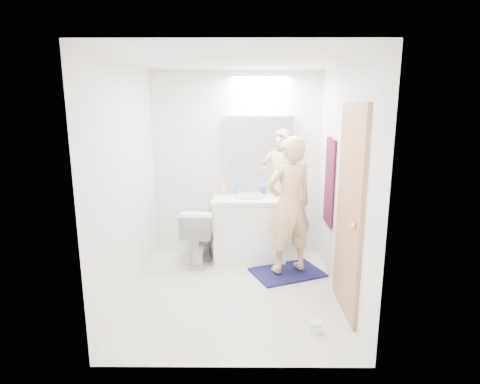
{
  "coord_description": "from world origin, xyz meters",
  "views": [
    {
      "loc": [
        0.08,
        -3.94,
        1.99
      ],
      "look_at": [
        0.05,
        0.25,
        1.05
      ],
      "focal_mm": 29.68,
      "sensor_mm": 36.0,
      "label": 1
    }
  ],
  "objects_px": {
    "vanity_cabinet": "(249,230)",
    "toothbrush_cup": "(263,191)",
    "toilet_paper_roll": "(316,327)",
    "toilet": "(200,234)",
    "soap_bottle_a": "(223,187)",
    "soap_bottle_b": "(238,188)",
    "person": "(289,205)",
    "medicine_cabinet": "(260,142)"
  },
  "relations": [
    {
      "from": "toilet",
      "to": "soap_bottle_a",
      "type": "relative_size",
      "value": 3.42
    },
    {
      "from": "soap_bottle_a",
      "to": "toilet_paper_roll",
      "type": "relative_size",
      "value": 1.92
    },
    {
      "from": "medicine_cabinet",
      "to": "person",
      "type": "height_order",
      "value": "medicine_cabinet"
    },
    {
      "from": "vanity_cabinet",
      "to": "toothbrush_cup",
      "type": "relative_size",
      "value": 9.36
    },
    {
      "from": "toilet_paper_roll",
      "to": "medicine_cabinet",
      "type": "bearing_deg",
      "value": 102.53
    },
    {
      "from": "soap_bottle_b",
      "to": "toilet_paper_roll",
      "type": "height_order",
      "value": "soap_bottle_b"
    },
    {
      "from": "medicine_cabinet",
      "to": "soap_bottle_a",
      "type": "bearing_deg",
      "value": -172.92
    },
    {
      "from": "medicine_cabinet",
      "to": "person",
      "type": "xyz_separation_m",
      "value": [
        0.31,
        -0.7,
        -0.66
      ]
    },
    {
      "from": "vanity_cabinet",
      "to": "toilet",
      "type": "bearing_deg",
      "value": -169.68
    },
    {
      "from": "toilet",
      "to": "person",
      "type": "xyz_separation_m",
      "value": [
        1.08,
        -0.37,
        0.48
      ]
    },
    {
      "from": "soap_bottle_a",
      "to": "toilet",
      "type": "bearing_deg",
      "value": -136.66
    },
    {
      "from": "toothbrush_cup",
      "to": "toilet_paper_roll",
      "type": "relative_size",
      "value": 0.87
    },
    {
      "from": "medicine_cabinet",
      "to": "person",
      "type": "distance_m",
      "value": 1.01
    },
    {
      "from": "vanity_cabinet",
      "to": "toilet",
      "type": "height_order",
      "value": "vanity_cabinet"
    },
    {
      "from": "toothbrush_cup",
      "to": "toilet_paper_roll",
      "type": "bearing_deg",
      "value": -78.38
    },
    {
      "from": "vanity_cabinet",
      "to": "medicine_cabinet",
      "type": "distance_m",
      "value": 1.14
    },
    {
      "from": "soap_bottle_a",
      "to": "toilet_paper_roll",
      "type": "height_order",
      "value": "soap_bottle_a"
    },
    {
      "from": "vanity_cabinet",
      "to": "soap_bottle_a",
      "type": "xyz_separation_m",
      "value": [
        -0.35,
        0.15,
        0.54
      ]
    },
    {
      "from": "soap_bottle_a",
      "to": "soap_bottle_b",
      "type": "distance_m",
      "value": 0.21
    },
    {
      "from": "vanity_cabinet",
      "to": "soap_bottle_b",
      "type": "distance_m",
      "value": 0.57
    },
    {
      "from": "toilet",
      "to": "person",
      "type": "distance_m",
      "value": 1.24
    },
    {
      "from": "medicine_cabinet",
      "to": "toothbrush_cup",
      "type": "xyz_separation_m",
      "value": [
        0.04,
        -0.05,
        -0.64
      ]
    },
    {
      "from": "toilet",
      "to": "soap_bottle_a",
      "type": "height_order",
      "value": "soap_bottle_a"
    },
    {
      "from": "soap_bottle_a",
      "to": "toothbrush_cup",
      "type": "height_order",
      "value": "soap_bottle_a"
    },
    {
      "from": "person",
      "to": "toothbrush_cup",
      "type": "relative_size",
      "value": 16.53
    },
    {
      "from": "person",
      "to": "soap_bottle_b",
      "type": "height_order",
      "value": "person"
    },
    {
      "from": "person",
      "to": "soap_bottle_a",
      "type": "height_order",
      "value": "person"
    },
    {
      "from": "toilet",
      "to": "soap_bottle_a",
      "type": "xyz_separation_m",
      "value": [
        0.28,
        0.27,
        0.56
      ]
    },
    {
      "from": "toilet",
      "to": "toilet_paper_roll",
      "type": "xyz_separation_m",
      "value": [
        1.19,
        -1.61,
        -0.31
      ]
    },
    {
      "from": "toilet",
      "to": "person",
      "type": "relative_size",
      "value": 0.45
    },
    {
      "from": "soap_bottle_a",
      "to": "toothbrush_cup",
      "type": "distance_m",
      "value": 0.53
    },
    {
      "from": "toilet_paper_roll",
      "to": "vanity_cabinet",
      "type": "bearing_deg",
      "value": 108.07
    },
    {
      "from": "soap_bottle_a",
      "to": "toothbrush_cup",
      "type": "relative_size",
      "value": 2.2
    },
    {
      "from": "vanity_cabinet",
      "to": "toothbrush_cup",
      "type": "distance_m",
      "value": 0.53
    },
    {
      "from": "medicine_cabinet",
      "to": "toilet",
      "type": "bearing_deg",
      "value": -156.96
    },
    {
      "from": "person",
      "to": "soap_bottle_b",
      "type": "distance_m",
      "value": 0.89
    },
    {
      "from": "medicine_cabinet",
      "to": "soap_bottle_b",
      "type": "height_order",
      "value": "medicine_cabinet"
    },
    {
      "from": "medicine_cabinet",
      "to": "person",
      "type": "bearing_deg",
      "value": -65.69
    },
    {
      "from": "vanity_cabinet",
      "to": "toilet_paper_roll",
      "type": "xyz_separation_m",
      "value": [
        0.56,
        -1.73,
        -0.34
      ]
    },
    {
      "from": "soap_bottle_a",
      "to": "soap_bottle_b",
      "type": "xyz_separation_m",
      "value": [
        0.21,
        0.03,
        -0.02
      ]
    },
    {
      "from": "vanity_cabinet",
      "to": "soap_bottle_a",
      "type": "bearing_deg",
      "value": 156.84
    },
    {
      "from": "soap_bottle_a",
      "to": "toothbrush_cup",
      "type": "xyz_separation_m",
      "value": [
        0.53,
        0.01,
        -0.06
      ]
    }
  ]
}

